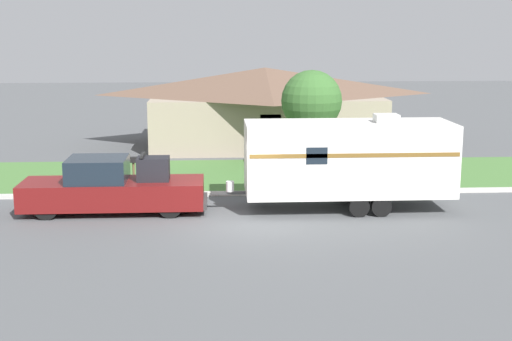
{
  "coord_description": "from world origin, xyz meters",
  "views": [
    {
      "loc": [
        -0.81,
        -22.45,
        6.25
      ],
      "look_at": [
        0.61,
        1.51,
        1.4
      ],
      "focal_mm": 50.0,
      "sensor_mm": 36.0,
      "label": 1
    }
  ],
  "objects": [
    {
      "name": "travel_trailer",
      "position": [
        3.82,
        1.51,
        1.8
      ],
      "size": [
        8.32,
        2.49,
        3.32
      ],
      "color": "black",
      "rests_on": "ground_plane"
    },
    {
      "name": "lawn_strip",
      "position": [
        0.0,
        7.4,
        0.01
      ],
      "size": [
        80.0,
        7.0,
        0.03
      ],
      "color": "#477538",
      "rests_on": "ground_plane"
    },
    {
      "name": "mailbox",
      "position": [
        -3.93,
        4.61,
        1.04
      ],
      "size": [
        0.48,
        0.2,
        1.36
      ],
      "color": "brown",
      "rests_on": "ground_plane"
    },
    {
      "name": "pickup_truck",
      "position": [
        -4.31,
        1.51,
        0.85
      ],
      "size": [
        6.28,
        2.01,
        2.02
      ],
      "color": "black",
      "rests_on": "ground_plane"
    },
    {
      "name": "curb_strip",
      "position": [
        0.0,
        3.75,
        0.07
      ],
      "size": [
        80.0,
        0.3,
        0.14
      ],
      "color": "beige",
      "rests_on": "ground_plane"
    },
    {
      "name": "tree_in_yard",
      "position": [
        3.29,
        7.23,
        3.2
      ],
      "size": [
        2.57,
        2.57,
        4.49
      ],
      "color": "brown",
      "rests_on": "ground_plane"
    },
    {
      "name": "house_across_street",
      "position": [
        1.93,
        15.5,
        2.14
      ],
      "size": [
        12.79,
        8.33,
        4.13
      ],
      "color": "gray",
      "rests_on": "ground_plane"
    },
    {
      "name": "ground_plane",
      "position": [
        0.0,
        0.0,
        0.0
      ],
      "size": [
        120.0,
        120.0,
        0.0
      ],
      "primitive_type": "plane",
      "color": "#515456"
    }
  ]
}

